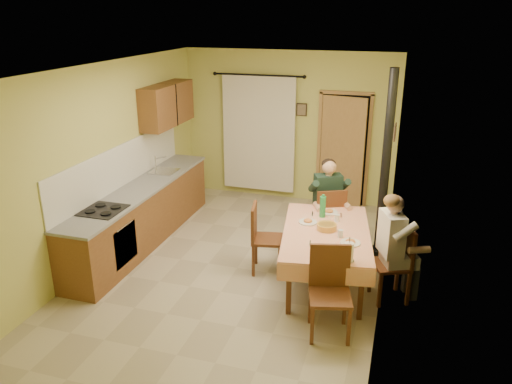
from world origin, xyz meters
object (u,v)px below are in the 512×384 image
(dining_table, at_px, (325,257))
(man_right, at_px, (394,236))
(chair_far, at_px, (327,231))
(man_far, at_px, (328,195))
(stove_flue, at_px, (382,201))
(chair_near, at_px, (329,311))
(chair_left, at_px, (266,252))
(chair_right, at_px, (390,278))

(dining_table, xyz_separation_m, man_right, (0.85, -0.16, 0.50))
(chair_far, height_order, man_far, man_far)
(man_far, xyz_separation_m, stove_flue, (0.80, -0.41, 0.15))
(dining_table, bearing_deg, man_right, -19.83)
(chair_near, height_order, chair_left, chair_near)
(chair_right, height_order, man_far, man_far)
(dining_table, distance_m, chair_left, 0.85)
(dining_table, height_order, stove_flue, stove_flue)
(dining_table, bearing_deg, chair_right, -19.30)
(chair_left, height_order, man_right, man_right)
(dining_table, xyz_separation_m, man_far, (-0.15, 1.04, 0.50))
(dining_table, relative_size, chair_right, 2.06)
(chair_left, bearing_deg, man_far, 133.19)
(man_far, bearing_deg, chair_far, -90.00)
(chair_near, bearing_deg, chair_far, -93.91)
(chair_near, bearing_deg, stove_flue, -117.47)
(man_right, relative_size, stove_flue, 0.50)
(dining_table, distance_m, man_right, 1.00)
(dining_table, distance_m, chair_near, 1.13)
(chair_left, distance_m, man_far, 1.31)
(chair_far, bearing_deg, stove_flue, -51.61)
(dining_table, bearing_deg, stove_flue, 35.07)
(chair_far, distance_m, chair_right, 1.55)
(chair_near, height_order, stove_flue, stove_flue)
(chair_far, bearing_deg, chair_left, -151.68)
(chair_left, relative_size, man_right, 0.71)
(chair_far, height_order, chair_near, chair_near)
(chair_near, relative_size, chair_right, 1.04)
(chair_right, bearing_deg, stove_flue, -8.39)
(chair_far, height_order, man_right, man_right)
(chair_left, bearing_deg, dining_table, 72.93)
(dining_table, height_order, chair_right, chair_right)
(dining_table, bearing_deg, man_far, 89.14)
(dining_table, height_order, chair_near, chair_near)
(chair_near, xyz_separation_m, chair_right, (0.62, 0.95, -0.00))
(man_far, height_order, stove_flue, stove_flue)
(chair_far, relative_size, chair_left, 1.03)
(chair_left, bearing_deg, chair_far, 132.53)
(chair_near, height_order, man_far, man_far)
(chair_near, distance_m, man_far, 2.25)
(dining_table, relative_size, stove_flue, 0.72)
(chair_near, bearing_deg, chair_right, -137.46)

